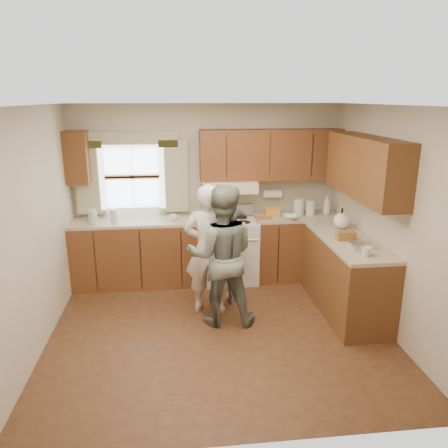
{
  "coord_description": "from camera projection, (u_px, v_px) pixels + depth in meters",
  "views": [
    {
      "loc": [
        -0.45,
        -4.47,
        2.58
      ],
      "look_at": [
        0.1,
        0.4,
        1.15
      ],
      "focal_mm": 35.0,
      "sensor_mm": 36.0,
      "label": 1
    }
  ],
  "objects": [
    {
      "name": "room",
      "position": [
        219.0,
        226.0,
        4.68
      ],
      "size": [
        3.8,
        3.8,
        3.8
      ],
      "color": "#412714",
      "rests_on": "ground"
    },
    {
      "name": "kitchen_fixtures",
      "position": [
        256.0,
        231.0,
        5.89
      ],
      "size": [
        3.8,
        2.25,
        2.15
      ],
      "color": "#4D2410",
      "rests_on": "ground"
    },
    {
      "name": "stove",
      "position": [
        230.0,
        249.0,
        6.3
      ],
      "size": [
        0.76,
        0.67,
        1.07
      ],
      "color": "silver",
      "rests_on": "ground"
    },
    {
      "name": "woman_left",
      "position": [
        208.0,
        250.0,
        5.27
      ],
      "size": [
        0.65,
        0.49,
        1.61
      ],
      "primitive_type": "imported",
      "rotation": [
        0.0,
        0.0,
        2.95
      ],
      "color": "white",
      "rests_on": "ground"
    },
    {
      "name": "woman_right",
      "position": [
        222.0,
        256.0,
        5.0
      ],
      "size": [
        0.87,
        0.71,
        1.66
      ],
      "primitive_type": "imported",
      "rotation": [
        0.0,
        0.0,
        3.04
      ],
      "color": "#253B2C",
      "rests_on": "ground"
    },
    {
      "name": "child",
      "position": [
        226.0,
        274.0,
        5.55
      ],
      "size": [
        0.51,
        0.27,
        0.82
      ],
      "primitive_type": "imported",
      "rotation": [
        0.0,
        0.0,
        3.29
      ],
      "color": "slate",
      "rests_on": "ground"
    }
  ]
}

